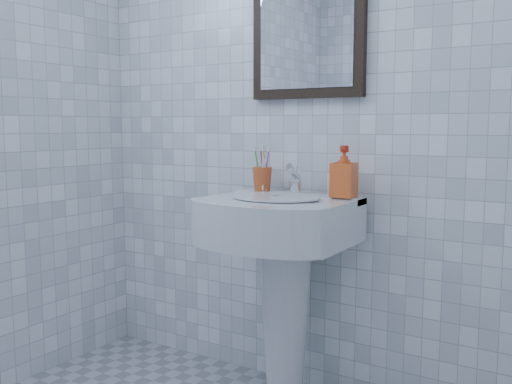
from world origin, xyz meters
The scene contains 6 objects.
wall_back centered at (0.00, 1.20, 1.25)m, with size 2.20×0.02×2.50m, color white.
washbasin centered at (-0.02, 0.99, 0.58)m, with size 0.56×0.41×0.86m.
faucet centered at (-0.02, 1.09, 0.90)m, with size 0.05×0.11×0.13m.
toothbrush_cup centered at (-0.18, 1.10, 0.90)m, with size 0.08×0.08×0.10m, color #BD4C22, non-canonical shape.
soap_dispenser centered at (0.19, 1.09, 0.95)m, with size 0.09×0.09×0.20m, color red.
wall_mirror centered at (-0.02, 1.18, 1.55)m, with size 0.50×0.04×0.62m.
Camera 1 is at (1.07, -0.94, 1.13)m, focal length 40.00 mm.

